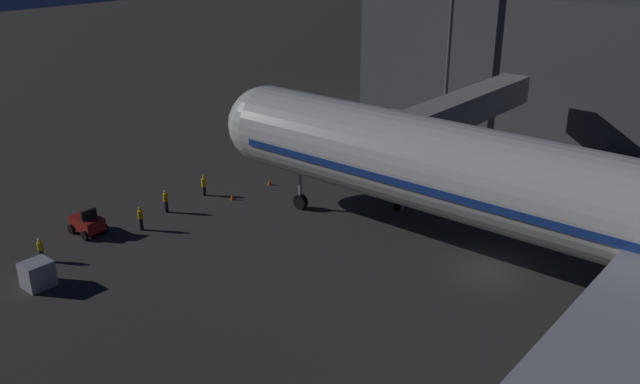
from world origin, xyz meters
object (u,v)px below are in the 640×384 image
object	(u,v)px
ground_crew_near_nose_gear	(41,249)
ground_crew_by_tug	(166,200)
ground_crew_by_belt_loader	(141,217)
apron_floodlight_mast	(450,29)
traffic_cone_nose_starboard	(232,197)
ground_crew_under_port_wing	(204,184)
baggage_container_mid_row	(37,274)
traffic_cone_nose_port	(270,182)
jet_bridge	(450,115)
pushback_tug	(87,223)

from	to	relation	value
ground_crew_near_nose_gear	ground_crew_by_tug	size ratio (longest dim) A/B	0.91
ground_crew_by_belt_loader	apron_floodlight_mast	bearing A→B (deg)	172.76
apron_floodlight_mast	ground_crew_near_nose_gear	world-z (taller)	apron_floodlight_mast
traffic_cone_nose_starboard	ground_crew_under_port_wing	bearing A→B (deg)	-72.05
ground_crew_near_nose_gear	ground_crew_by_belt_loader	xyz separation A→B (m)	(-7.29, 1.03, 0.08)
apron_floodlight_mast	ground_crew_under_port_wing	bearing A→B (deg)	-12.21
baggage_container_mid_row	ground_crew_near_nose_gear	size ratio (longest dim) A/B	1.01
traffic_cone_nose_port	ground_crew_by_belt_loader	bearing A→B (deg)	-4.08
ground_crew_near_nose_gear	traffic_cone_nose_port	bearing A→B (deg)	174.47
jet_bridge	ground_crew_by_belt_loader	xyz separation A→B (m)	(22.49, -12.56, -5.23)
baggage_container_mid_row	traffic_cone_nose_starboard	bearing A→B (deg)	-176.64
ground_crew_by_tug	traffic_cone_nose_port	size ratio (longest dim) A/B	3.40
pushback_tug	traffic_cone_nose_starboard	size ratio (longest dim) A/B	4.60
pushback_tug	traffic_cone_nose_starboard	xyz separation A→B (m)	(-11.12, 3.47, -0.51)
pushback_tug	ground_crew_by_belt_loader	xyz separation A→B (m)	(-2.82, 2.56, 0.24)
apron_floodlight_mast	traffic_cone_nose_starboard	world-z (taller)	apron_floodlight_mast
baggage_container_mid_row	ground_crew_by_tug	size ratio (longest dim) A/B	0.92
traffic_cone_nose_starboard	pushback_tug	bearing A→B (deg)	-17.32
apron_floodlight_mast	ground_crew_by_belt_loader	xyz separation A→B (m)	(36.00, -4.57, -10.07)
ground_crew_by_belt_loader	traffic_cone_nose_port	bearing A→B (deg)	175.92
ground_crew_by_tug	traffic_cone_nose_starboard	xyz separation A→B (m)	(-5.05, 2.10, -0.76)
jet_bridge	baggage_container_mid_row	xyz separation A→B (m)	(31.65, -10.63, -5.40)
apron_floodlight_mast	ground_crew_near_nose_gear	bearing A→B (deg)	-7.37
ground_crew_under_port_wing	ground_crew_by_tug	world-z (taller)	ground_crew_by_tug
baggage_container_mid_row	ground_crew_under_port_wing	distance (m)	17.02
jet_bridge	traffic_cone_nose_starboard	world-z (taller)	jet_bridge
ground_crew_near_nose_gear	ground_crew_by_belt_loader	bearing A→B (deg)	171.98
ground_crew_by_belt_loader	traffic_cone_nose_port	xyz separation A→B (m)	(-12.70, 0.91, -0.74)
ground_crew_near_nose_gear	ground_crew_under_port_wing	size ratio (longest dim) A/B	0.96
pushback_tug	ground_crew_under_port_wing	bearing A→B (deg)	174.66
pushback_tug	ground_crew_under_port_wing	distance (m)	10.36
jet_bridge	ground_crew_by_tug	distance (m)	24.22
apron_floodlight_mast	traffic_cone_nose_port	distance (m)	25.95
ground_crew_by_belt_loader	traffic_cone_nose_port	world-z (taller)	ground_crew_by_belt_loader
ground_crew_under_port_wing	traffic_cone_nose_starboard	bearing A→B (deg)	107.95
baggage_container_mid_row	ground_crew_near_nose_gear	bearing A→B (deg)	-122.31
baggage_container_mid_row	pushback_tug	bearing A→B (deg)	-144.65
baggage_container_mid_row	traffic_cone_nose_starboard	world-z (taller)	baggage_container_mid_row
jet_bridge	traffic_cone_nose_port	bearing A→B (deg)	-49.97
traffic_cone_nose_starboard	jet_bridge	bearing A→B (deg)	140.60
ground_crew_near_nose_gear	ground_crew_under_port_wing	distance (m)	14.79
ground_crew_near_nose_gear	pushback_tug	bearing A→B (deg)	-161.03
ground_crew_by_tug	traffic_cone_nose_port	world-z (taller)	ground_crew_by_tug
baggage_container_mid_row	ground_crew_by_tug	world-z (taller)	ground_crew_by_tug
ground_crew_by_tug	baggage_container_mid_row	bearing A→B (deg)	14.16
apron_floodlight_mast	ground_crew_by_tug	bearing A→B (deg)	-9.99
baggage_container_mid_row	ground_crew_by_belt_loader	xyz separation A→B (m)	(-9.16, -1.93, 0.18)
ground_crew_by_belt_loader	traffic_cone_nose_starboard	world-z (taller)	ground_crew_by_belt_loader
pushback_tug	ground_crew_by_belt_loader	world-z (taller)	pushback_tug
ground_crew_by_belt_loader	ground_crew_by_tug	distance (m)	3.46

